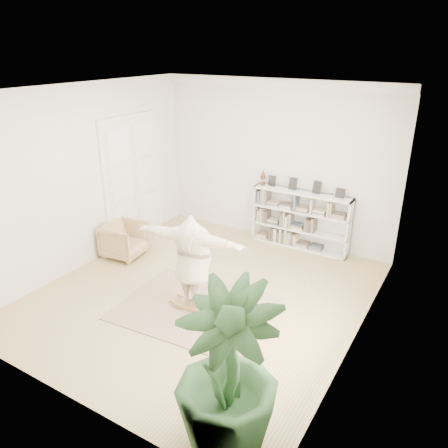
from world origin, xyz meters
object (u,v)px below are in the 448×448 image
bookshelf (300,220)px  person (192,259)px  houseplant (227,372)px  rocker_board (194,305)px  armchair (124,240)px

bookshelf → person: bearing=-100.6°
bookshelf → houseplant: (1.28, -5.37, 0.39)m
rocker_board → houseplant: houseplant is taller
armchair → rocker_board: armchair is taller
bookshelf → rocker_board: (-0.61, -3.28, -0.56)m
person → houseplant: size_ratio=0.99×
rocker_board → person: person is taller
armchair → houseplant: 5.31m
armchair → houseplant: bearing=-132.0°
armchair → rocker_board: 2.62m
bookshelf → houseplant: size_ratio=1.08×
houseplant → rocker_board: bearing=132.3°
bookshelf → person: (-0.61, -3.28, 0.33)m
bookshelf → person: person is taller
bookshelf → person: size_ratio=1.08×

